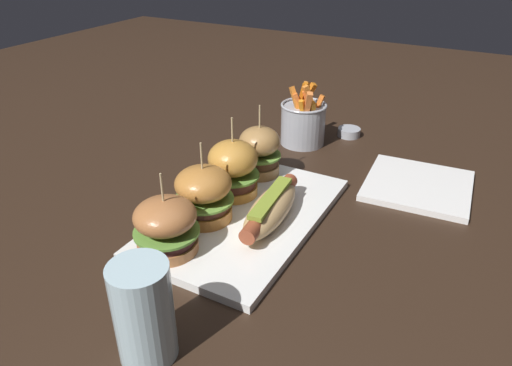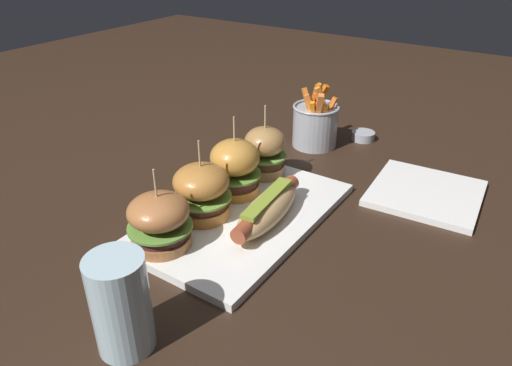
{
  "view_description": "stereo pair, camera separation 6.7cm",
  "coord_description": "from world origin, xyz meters",
  "px_view_note": "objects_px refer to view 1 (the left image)",
  "views": [
    {
      "loc": [
        -0.6,
        -0.35,
        0.46
      ],
      "look_at": [
        0.04,
        0.0,
        0.05
      ],
      "focal_mm": 33.32,
      "sensor_mm": 36.0,
      "label": 1
    },
    {
      "loc": [
        -0.57,
        -0.4,
        0.46
      ],
      "look_at": [
        0.04,
        0.0,
        0.05
      ],
      "focal_mm": 33.32,
      "sensor_mm": 36.0,
      "label": 2
    }
  ],
  "objects_px": {
    "slider_center_left": "(204,193)",
    "water_glass": "(144,312)",
    "hot_dog": "(270,209)",
    "slider_far_left": "(166,225)",
    "platter_main": "(245,216)",
    "slider_center_right": "(233,168)",
    "side_plate": "(418,185)",
    "fries_bucket": "(303,122)",
    "sauce_ramekin": "(349,132)",
    "slider_far_right": "(260,151)"
  },
  "relations": [
    {
      "from": "slider_center_right",
      "to": "water_glass",
      "type": "relative_size",
      "value": 1.15
    },
    {
      "from": "sauce_ramekin",
      "to": "water_glass",
      "type": "relative_size",
      "value": 0.42
    },
    {
      "from": "hot_dog",
      "to": "slider_far_left",
      "type": "relative_size",
      "value": 1.5
    },
    {
      "from": "slider_center_right",
      "to": "slider_far_right",
      "type": "height_order",
      "value": "slider_center_right"
    },
    {
      "from": "sauce_ramekin",
      "to": "slider_far_left",
      "type": "bearing_deg",
      "value": 171.28
    },
    {
      "from": "hot_dog",
      "to": "slider_far_left",
      "type": "height_order",
      "value": "slider_far_left"
    },
    {
      "from": "fries_bucket",
      "to": "slider_far_right",
      "type": "bearing_deg",
      "value": 178.96
    },
    {
      "from": "fries_bucket",
      "to": "side_plate",
      "type": "bearing_deg",
      "value": -107.76
    },
    {
      "from": "platter_main",
      "to": "water_glass",
      "type": "bearing_deg",
      "value": -172.17
    },
    {
      "from": "platter_main",
      "to": "sauce_ramekin",
      "type": "height_order",
      "value": "sauce_ramekin"
    },
    {
      "from": "hot_dog",
      "to": "side_plate",
      "type": "xyz_separation_m",
      "value": [
        0.26,
        -0.19,
        -0.03
      ]
    },
    {
      "from": "fries_bucket",
      "to": "sauce_ramekin",
      "type": "xyz_separation_m",
      "value": [
        0.09,
        -0.08,
        -0.04
      ]
    },
    {
      "from": "side_plate",
      "to": "sauce_ramekin",
      "type": "bearing_deg",
      "value": 47.82
    },
    {
      "from": "slider_far_right",
      "to": "slider_center_left",
      "type": "bearing_deg",
      "value": 178.49
    },
    {
      "from": "water_glass",
      "to": "slider_far_left",
      "type": "bearing_deg",
      "value": 30.35
    },
    {
      "from": "platter_main",
      "to": "slider_far_right",
      "type": "distance_m",
      "value": 0.16
    },
    {
      "from": "fries_bucket",
      "to": "side_plate",
      "type": "relative_size",
      "value": 0.76
    },
    {
      "from": "slider_center_left",
      "to": "slider_far_left",
      "type": "bearing_deg",
      "value": -179.56
    },
    {
      "from": "hot_dog",
      "to": "slider_center_left",
      "type": "height_order",
      "value": "slider_center_left"
    },
    {
      "from": "hot_dog",
      "to": "slider_center_left",
      "type": "distance_m",
      "value": 0.11
    },
    {
      "from": "platter_main",
      "to": "side_plate",
      "type": "xyz_separation_m",
      "value": [
        0.26,
        -0.24,
        -0.0
      ]
    },
    {
      "from": "slider_far_left",
      "to": "slider_center_right",
      "type": "bearing_deg",
      "value": 0.11
    },
    {
      "from": "slider_center_left",
      "to": "sauce_ramekin",
      "type": "bearing_deg",
      "value": -10.6
    },
    {
      "from": "slider_center_left",
      "to": "water_glass",
      "type": "bearing_deg",
      "value": -160.1
    },
    {
      "from": "slider_far_left",
      "to": "slider_center_right",
      "type": "relative_size",
      "value": 0.89
    },
    {
      "from": "fries_bucket",
      "to": "sauce_ramekin",
      "type": "relative_size",
      "value": 2.71
    },
    {
      "from": "sauce_ramekin",
      "to": "water_glass",
      "type": "bearing_deg",
      "value": -179.67
    },
    {
      "from": "hot_dog",
      "to": "slider_far_left",
      "type": "distance_m",
      "value": 0.18
    },
    {
      "from": "side_plate",
      "to": "slider_far_right",
      "type": "bearing_deg",
      "value": 111.81
    },
    {
      "from": "platter_main",
      "to": "sauce_ramekin",
      "type": "bearing_deg",
      "value": -4.94
    },
    {
      "from": "slider_center_right",
      "to": "sauce_ramekin",
      "type": "height_order",
      "value": "slider_center_right"
    },
    {
      "from": "hot_dog",
      "to": "platter_main",
      "type": "bearing_deg",
      "value": 85.15
    },
    {
      "from": "sauce_ramekin",
      "to": "side_plate",
      "type": "distance_m",
      "value": 0.27
    },
    {
      "from": "slider_far_left",
      "to": "slider_center_left",
      "type": "xyz_separation_m",
      "value": [
        0.1,
        0.0,
        0.0
      ]
    },
    {
      "from": "hot_dog",
      "to": "slider_far_right",
      "type": "height_order",
      "value": "slider_far_right"
    },
    {
      "from": "hot_dog",
      "to": "slider_center_right",
      "type": "height_order",
      "value": "slider_center_right"
    },
    {
      "from": "platter_main",
      "to": "slider_center_right",
      "type": "distance_m",
      "value": 0.09
    },
    {
      "from": "hot_dog",
      "to": "side_plate",
      "type": "distance_m",
      "value": 0.33
    },
    {
      "from": "sauce_ramekin",
      "to": "platter_main",
      "type": "bearing_deg",
      "value": 175.06
    },
    {
      "from": "slider_center_right",
      "to": "slider_far_left",
      "type": "bearing_deg",
      "value": -179.89
    },
    {
      "from": "platter_main",
      "to": "hot_dog",
      "type": "distance_m",
      "value": 0.06
    },
    {
      "from": "platter_main",
      "to": "slider_center_right",
      "type": "xyz_separation_m",
      "value": [
        0.05,
        0.05,
        0.06
      ]
    },
    {
      "from": "slider_center_right",
      "to": "slider_far_right",
      "type": "bearing_deg",
      "value": -2.81
    },
    {
      "from": "water_glass",
      "to": "platter_main",
      "type": "bearing_deg",
      "value": 7.83
    },
    {
      "from": "slider_center_left",
      "to": "platter_main",
      "type": "bearing_deg",
      "value": -49.46
    },
    {
      "from": "slider_center_right",
      "to": "side_plate",
      "type": "xyz_separation_m",
      "value": [
        0.21,
        -0.29,
        -0.06
      ]
    },
    {
      "from": "platter_main",
      "to": "side_plate",
      "type": "bearing_deg",
      "value": -43.06
    },
    {
      "from": "sauce_ramekin",
      "to": "water_glass",
      "type": "height_order",
      "value": "water_glass"
    },
    {
      "from": "slider_far_left",
      "to": "slider_center_right",
      "type": "distance_m",
      "value": 0.2
    },
    {
      "from": "water_glass",
      "to": "fries_bucket",
      "type": "bearing_deg",
      "value": 7.51
    }
  ]
}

